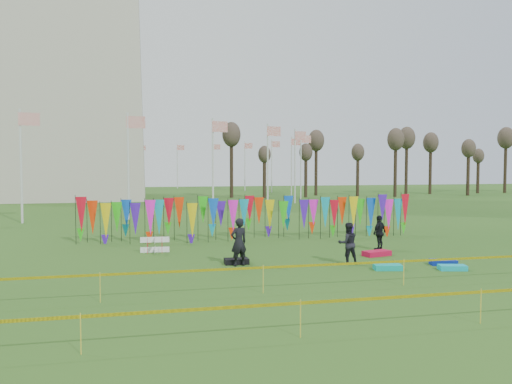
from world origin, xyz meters
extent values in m
plane|color=#244C15|center=(0.00, 0.00, 0.00)|extent=(160.00, 160.00, 0.00)
cylinder|color=silver|center=(14.00, 48.00, 4.00)|extent=(0.16, 0.16, 8.00)
plane|color=#B31B13|center=(14.60, 48.00, 7.30)|extent=(1.40, 0.00, 1.40)
cylinder|color=silver|center=(13.05, 55.25, 4.00)|extent=(0.16, 0.16, 8.00)
plane|color=#B31B13|center=(13.65, 55.25, 7.30)|extent=(1.40, 0.00, 1.40)
cylinder|color=silver|center=(10.25, 62.00, 4.00)|extent=(0.16, 0.16, 8.00)
plane|color=#B31B13|center=(10.85, 62.00, 7.30)|extent=(1.40, 0.00, 1.40)
cylinder|color=silver|center=(5.80, 67.80, 4.00)|extent=(0.16, 0.16, 8.00)
plane|color=#B31B13|center=(6.40, 67.80, 7.30)|extent=(1.40, 0.00, 1.40)
cylinder|color=silver|center=(0.00, 72.25, 4.00)|extent=(0.16, 0.16, 8.00)
plane|color=#B31B13|center=(0.60, 72.25, 7.30)|extent=(1.40, 0.00, 1.40)
cylinder|color=silver|center=(-6.75, 75.05, 4.00)|extent=(0.16, 0.16, 8.00)
plane|color=#B31B13|center=(-6.15, 75.05, 7.30)|extent=(1.40, 0.00, 1.40)
cylinder|color=silver|center=(-14.00, 76.00, 4.00)|extent=(0.16, 0.16, 8.00)
plane|color=#B31B13|center=(-13.40, 76.00, 7.30)|extent=(1.40, 0.00, 1.40)
cylinder|color=silver|center=(-21.25, 75.05, 4.00)|extent=(0.16, 0.16, 8.00)
plane|color=#B31B13|center=(-20.65, 75.05, 7.30)|extent=(1.40, 0.00, 1.40)
cylinder|color=silver|center=(-28.00, 72.25, 4.00)|extent=(0.16, 0.16, 8.00)
plane|color=#B31B13|center=(-27.40, 72.25, 7.30)|extent=(1.40, 0.00, 1.40)
cylinder|color=silver|center=(-14.00, 20.00, 4.00)|extent=(0.16, 0.16, 8.00)
plane|color=#B31B13|center=(-13.40, 20.00, 7.30)|extent=(1.40, 0.00, 1.40)
cylinder|color=silver|center=(-6.75, 20.95, 4.00)|extent=(0.16, 0.16, 8.00)
plane|color=#B31B13|center=(-6.15, 20.95, 7.30)|extent=(1.40, 0.00, 1.40)
cylinder|color=silver|center=(0.00, 23.75, 4.00)|extent=(0.16, 0.16, 8.00)
plane|color=#B31B13|center=(0.60, 23.75, 7.30)|extent=(1.40, 0.00, 1.40)
cylinder|color=silver|center=(5.80, 28.20, 4.00)|extent=(0.16, 0.16, 8.00)
plane|color=#B31B13|center=(6.40, 28.20, 7.30)|extent=(1.40, 0.00, 1.40)
cylinder|color=silver|center=(10.25, 34.00, 4.00)|extent=(0.16, 0.16, 8.00)
plane|color=#B31B13|center=(10.85, 34.00, 7.30)|extent=(1.40, 0.00, 1.40)
cylinder|color=silver|center=(13.05, 40.75, 4.00)|extent=(0.16, 0.16, 8.00)
plane|color=#B31B13|center=(13.65, 40.75, 7.30)|extent=(1.40, 0.00, 1.40)
cylinder|color=black|center=(-9.00, 8.99, 1.15)|extent=(0.03, 0.03, 2.30)
cone|color=red|center=(-8.72, 8.99, 1.42)|extent=(0.64, 0.64, 1.60)
cylinder|color=black|center=(-8.44, 8.99, 1.15)|extent=(0.03, 0.03, 2.30)
cone|color=red|center=(-8.16, 8.99, 1.42)|extent=(0.64, 0.64, 1.60)
cylinder|color=black|center=(-7.88, 8.99, 1.15)|extent=(0.03, 0.03, 2.30)
cone|color=#DABF0B|center=(-7.59, 8.99, 1.42)|extent=(0.64, 0.64, 1.60)
cylinder|color=black|center=(-7.31, 8.99, 1.15)|extent=(0.03, 0.03, 2.30)
cone|color=#27BF15|center=(-7.03, 8.99, 1.42)|extent=(0.64, 0.64, 1.60)
cylinder|color=black|center=(-6.75, 8.99, 1.15)|extent=(0.03, 0.03, 2.30)
cone|color=blue|center=(-6.47, 8.99, 1.42)|extent=(0.64, 0.64, 1.60)
cylinder|color=black|center=(-6.19, 8.99, 1.15)|extent=(0.03, 0.03, 2.30)
cone|color=#4414B2|center=(-5.91, 8.99, 1.42)|extent=(0.64, 0.64, 1.60)
cylinder|color=black|center=(-5.62, 8.99, 1.15)|extent=(0.03, 0.03, 2.30)
cone|color=#FA1BD2|center=(-5.34, 8.99, 1.42)|extent=(0.64, 0.64, 1.60)
cylinder|color=black|center=(-5.06, 8.99, 1.15)|extent=(0.03, 0.03, 2.30)
cone|color=#0B90A7|center=(-4.78, 8.99, 1.42)|extent=(0.64, 0.64, 1.60)
cylinder|color=black|center=(-4.50, 8.99, 1.15)|extent=(0.03, 0.03, 2.30)
cone|color=red|center=(-4.22, 8.99, 1.42)|extent=(0.64, 0.64, 1.60)
cylinder|color=black|center=(-3.94, 8.99, 1.15)|extent=(0.03, 0.03, 2.30)
cone|color=red|center=(-3.66, 8.99, 1.42)|extent=(0.64, 0.64, 1.60)
cylinder|color=black|center=(-3.38, 8.99, 1.15)|extent=(0.03, 0.03, 2.30)
cone|color=#DABF0B|center=(-3.09, 8.99, 1.42)|extent=(0.64, 0.64, 1.60)
cylinder|color=black|center=(-2.81, 8.99, 1.15)|extent=(0.03, 0.03, 2.30)
cone|color=#27BF15|center=(-2.53, 8.99, 1.42)|extent=(0.64, 0.64, 1.60)
cylinder|color=black|center=(-2.25, 8.99, 1.15)|extent=(0.03, 0.03, 2.30)
cone|color=blue|center=(-1.97, 8.99, 1.42)|extent=(0.64, 0.64, 1.60)
cylinder|color=black|center=(-1.69, 8.99, 1.15)|extent=(0.03, 0.03, 2.30)
cone|color=#4414B2|center=(-1.41, 8.99, 1.42)|extent=(0.64, 0.64, 1.60)
cylinder|color=black|center=(-1.12, 8.99, 1.15)|extent=(0.03, 0.03, 2.30)
cone|color=#FA1BD2|center=(-0.84, 8.99, 1.42)|extent=(0.64, 0.64, 1.60)
cylinder|color=black|center=(-0.56, 8.99, 1.15)|extent=(0.03, 0.03, 2.30)
cone|color=#0B90A7|center=(-0.28, 8.99, 1.42)|extent=(0.64, 0.64, 1.60)
cylinder|color=black|center=(0.00, 8.99, 1.15)|extent=(0.03, 0.03, 2.30)
cone|color=red|center=(0.28, 8.99, 1.42)|extent=(0.64, 0.64, 1.60)
cylinder|color=black|center=(0.56, 8.99, 1.15)|extent=(0.03, 0.03, 2.30)
cone|color=red|center=(0.84, 8.99, 1.42)|extent=(0.64, 0.64, 1.60)
cylinder|color=black|center=(1.12, 8.99, 1.15)|extent=(0.03, 0.03, 2.30)
cone|color=#DABF0B|center=(1.41, 8.99, 1.42)|extent=(0.64, 0.64, 1.60)
cylinder|color=black|center=(1.69, 8.99, 1.15)|extent=(0.03, 0.03, 2.30)
cone|color=#27BF15|center=(1.97, 8.99, 1.42)|extent=(0.64, 0.64, 1.60)
cylinder|color=black|center=(2.25, 8.99, 1.15)|extent=(0.03, 0.03, 2.30)
cone|color=blue|center=(2.53, 8.99, 1.42)|extent=(0.64, 0.64, 1.60)
cylinder|color=black|center=(2.81, 8.99, 1.15)|extent=(0.03, 0.03, 2.30)
cone|color=#4414B2|center=(3.09, 8.99, 1.42)|extent=(0.64, 0.64, 1.60)
cylinder|color=black|center=(3.38, 8.99, 1.15)|extent=(0.03, 0.03, 2.30)
cone|color=#FA1BD2|center=(3.66, 8.99, 1.42)|extent=(0.64, 0.64, 1.60)
cylinder|color=black|center=(3.94, 8.99, 1.15)|extent=(0.03, 0.03, 2.30)
cone|color=#0B90A7|center=(4.22, 8.99, 1.42)|extent=(0.64, 0.64, 1.60)
cylinder|color=black|center=(4.50, 8.99, 1.15)|extent=(0.03, 0.03, 2.30)
cone|color=red|center=(4.78, 8.99, 1.42)|extent=(0.64, 0.64, 1.60)
cylinder|color=black|center=(5.06, 8.99, 1.15)|extent=(0.03, 0.03, 2.30)
cone|color=red|center=(5.34, 8.99, 1.42)|extent=(0.64, 0.64, 1.60)
cylinder|color=black|center=(5.62, 8.99, 1.15)|extent=(0.03, 0.03, 2.30)
cone|color=#DABF0B|center=(5.91, 8.99, 1.42)|extent=(0.64, 0.64, 1.60)
cylinder|color=black|center=(6.19, 8.99, 1.15)|extent=(0.03, 0.03, 2.30)
cone|color=#27BF15|center=(6.47, 8.99, 1.42)|extent=(0.64, 0.64, 1.60)
cylinder|color=black|center=(6.75, 8.99, 1.15)|extent=(0.03, 0.03, 2.30)
cone|color=blue|center=(7.03, 8.99, 1.42)|extent=(0.64, 0.64, 1.60)
cylinder|color=black|center=(7.31, 8.99, 1.15)|extent=(0.03, 0.03, 2.30)
cone|color=#4414B2|center=(7.59, 8.99, 1.42)|extent=(0.64, 0.64, 1.60)
cylinder|color=black|center=(7.88, 8.99, 1.15)|extent=(0.03, 0.03, 2.30)
cone|color=#FA1BD2|center=(8.15, 8.99, 1.42)|extent=(0.64, 0.64, 1.60)
cylinder|color=black|center=(8.44, 8.99, 1.15)|extent=(0.03, 0.03, 2.30)
cone|color=#0B90A7|center=(8.72, 8.99, 1.42)|extent=(0.64, 0.64, 1.60)
cylinder|color=black|center=(9.00, 8.99, 1.15)|extent=(0.03, 0.03, 2.30)
cone|color=red|center=(9.28, 8.99, 1.42)|extent=(0.64, 0.64, 1.60)
cube|color=#FFE605|center=(0.00, -2.46, 0.82)|extent=(26.00, 0.01, 0.08)
cylinder|color=gold|center=(-7.00, -2.46, 0.45)|extent=(0.02, 0.02, 0.90)
cylinder|color=gold|center=(-2.00, -2.46, 0.45)|extent=(0.02, 0.02, 0.90)
cylinder|color=gold|center=(3.00, -2.46, 0.45)|extent=(0.02, 0.02, 0.90)
cube|color=#FFE605|center=(0.00, -6.61, 0.82)|extent=(26.00, 0.01, 0.08)
cylinder|color=gold|center=(-7.00, -6.61, 0.45)|extent=(0.02, 0.02, 0.90)
cylinder|color=gold|center=(-2.00, -6.61, 0.45)|extent=(0.02, 0.02, 0.90)
cylinder|color=gold|center=(3.00, -6.61, 0.45)|extent=(0.02, 0.02, 0.90)
cylinder|color=#362A1B|center=(6.00, 44.00, 3.20)|extent=(0.44, 0.44, 6.40)
ellipsoid|color=#45392E|center=(6.00, 44.00, 6.56)|extent=(1.92, 1.92, 2.56)
cylinder|color=#362A1B|center=(10.00, 44.00, 3.20)|extent=(0.44, 0.44, 6.40)
ellipsoid|color=#45392E|center=(10.00, 44.00, 6.56)|extent=(1.92, 1.92, 2.56)
cylinder|color=#362A1B|center=(14.00, 44.00, 3.20)|extent=(0.44, 0.44, 6.40)
ellipsoid|color=#45392E|center=(14.00, 44.00, 6.56)|extent=(1.92, 1.92, 2.56)
cylinder|color=#362A1B|center=(18.00, 44.00, 3.20)|extent=(0.44, 0.44, 6.40)
ellipsoid|color=#45392E|center=(18.00, 44.00, 6.56)|extent=(1.92, 1.92, 2.56)
cylinder|color=#362A1B|center=(22.00, 44.00, 3.20)|extent=(0.44, 0.44, 6.40)
ellipsoid|color=#45392E|center=(22.00, 44.00, 6.56)|extent=(1.92, 1.92, 2.56)
cylinder|color=#362A1B|center=(26.00, 44.00, 3.20)|extent=(0.44, 0.44, 6.40)
ellipsoid|color=#45392E|center=(26.00, 44.00, 6.56)|extent=(1.92, 1.92, 2.56)
cylinder|color=#362A1B|center=(30.00, 44.00, 3.20)|extent=(0.44, 0.44, 6.40)
ellipsoid|color=#45392E|center=(30.00, 44.00, 6.56)|extent=(1.92, 1.92, 2.56)
cylinder|color=#362A1B|center=(34.00, 44.00, 3.20)|extent=(0.44, 0.44, 6.40)
ellipsoid|color=#45392E|center=(34.00, 44.00, 6.56)|extent=(1.92, 1.92, 2.56)
cylinder|color=#362A1B|center=(38.00, 44.00, 3.20)|extent=(0.44, 0.44, 6.40)
ellipsoid|color=#45392E|center=(38.00, 44.00, 6.56)|extent=(1.92, 1.92, 2.56)
cylinder|color=#362A1B|center=(42.00, 44.00, 3.20)|extent=(0.44, 0.44, 6.40)
ellipsoid|color=#45392E|center=(42.00, 44.00, 6.56)|extent=(1.92, 1.92, 2.56)
cylinder|color=red|center=(-5.41, 5.49, 0.37)|extent=(0.02, 0.02, 0.75)
cylinder|color=red|center=(-4.76, 5.49, 0.37)|extent=(0.02, 0.02, 0.75)
cylinder|color=red|center=(-5.41, 6.14, 0.37)|extent=(0.02, 0.02, 0.75)
cylinder|color=red|center=(-4.76, 6.14, 0.37)|extent=(0.02, 0.02, 0.75)
imported|color=black|center=(-1.83, 1.96, 0.97)|extent=(0.83, 0.71, 1.93)
imported|color=black|center=(2.60, 1.36, 0.86)|extent=(0.85, 0.55, 1.71)
imported|color=black|center=(5.43, 4.23, 0.84)|extent=(1.13, 1.00, 1.68)
cube|color=#0BAFA2|center=(3.67, -0.04, 0.10)|extent=(1.13, 0.72, 0.21)
cube|color=#0925A1|center=(6.34, 0.36, 0.11)|extent=(1.12, 0.78, 0.21)
cube|color=red|center=(4.62, 2.84, 0.12)|extent=(1.36, 0.87, 0.23)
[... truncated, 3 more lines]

